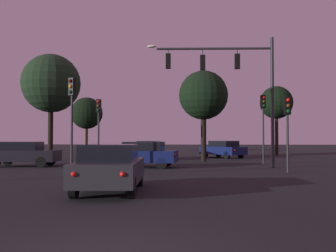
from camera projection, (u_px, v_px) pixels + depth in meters
name	position (u px, v px, depth m)	size (l,w,h in m)	color
ground_plane	(180.00, 161.00, 29.86)	(168.00, 168.00, 0.00)	black
traffic_signal_mast_arm	(233.00, 76.00, 22.90)	(7.52, 0.64, 7.72)	#232326
traffic_light_corner_left	(72.00, 106.00, 19.83)	(0.37, 0.39, 4.83)	#232326
traffic_light_corner_right	(263.00, 115.00, 26.25)	(0.35, 0.38, 4.67)	#232326
traffic_light_median	(288.00, 119.00, 19.50)	(0.33, 0.37, 3.82)	#232326
traffic_light_far_side	(99.00, 118.00, 25.39)	(0.31, 0.36, 4.31)	#232326
car_nearside_lane	(111.00, 167.00, 12.40)	(2.16, 4.56, 1.52)	#232328
car_crossing_left	(142.00, 154.00, 22.89)	(4.38, 2.21, 1.52)	#0F1947
car_crossing_right	(23.00, 153.00, 23.68)	(4.33, 2.11, 1.52)	black
car_far_lane	(223.00, 149.00, 34.24)	(4.11, 4.67, 1.52)	#0F1947
car_parked_lot	(149.00, 150.00, 31.89)	(2.15, 4.73, 1.52)	#473828
tree_behind_sign	(87.00, 113.00, 47.24)	(3.88, 3.88, 6.78)	black
tree_left_far	(203.00, 96.00, 29.15)	(3.72, 3.72, 6.86)	black
tree_center_horizon	(51.00, 84.00, 30.02)	(4.54, 4.54, 8.29)	black
tree_right_cluster	(276.00, 103.00, 39.22)	(3.33, 3.33, 7.05)	black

